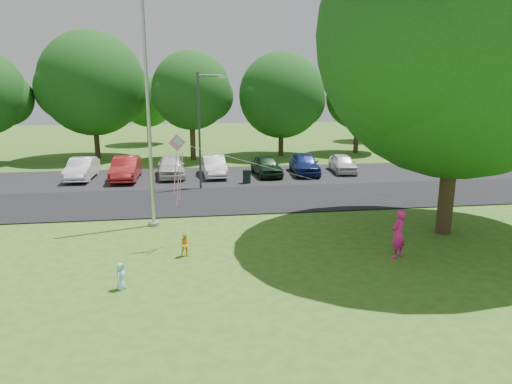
{
  "coord_description": "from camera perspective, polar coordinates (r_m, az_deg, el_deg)",
  "views": [
    {
      "loc": [
        -1.81,
        -14.7,
        6.04
      ],
      "look_at": [
        0.9,
        4.0,
        1.6
      ],
      "focal_mm": 32.0,
      "sensor_mm": 36.0,
      "label": 1
    }
  ],
  "objects": [
    {
      "name": "tree_row",
      "position": [
        39.08,
        -3.35,
        12.72
      ],
      "size": [
        64.35,
        11.94,
        10.88
      ],
      "color": "#332316",
      "rests_on": "ground"
    },
    {
      "name": "park_road",
      "position": [
        24.52,
        -3.77,
        -1.0
      ],
      "size": [
        60.0,
        6.0,
        0.06
      ],
      "primitive_type": "cube",
      "color": "black",
      "rests_on": "ground"
    },
    {
      "name": "flagpole",
      "position": [
        19.86,
        -13.21,
        7.46
      ],
      "size": [
        0.5,
        0.5,
        10.0
      ],
      "color": "#B7BABF",
      "rests_on": "ground"
    },
    {
      "name": "horizon_trees",
      "position": [
        48.96,
        -1.39,
        11.19
      ],
      "size": [
        77.46,
        7.2,
        7.02
      ],
      "color": "#332316",
      "rests_on": "ground"
    },
    {
      "name": "parked_cars",
      "position": [
        30.72,
        -5.41,
        3.27
      ],
      "size": [
        19.26,
        4.97,
        1.49
      ],
      "color": "silver",
      "rests_on": "ground"
    },
    {
      "name": "child_yellow",
      "position": [
        16.68,
        -8.77,
        -6.56
      ],
      "size": [
        0.48,
        0.4,
        0.88
      ],
      "primitive_type": "imported",
      "rotation": [
        0.0,
        0.0,
        0.18
      ],
      "color": "yellow",
      "rests_on": "ground"
    },
    {
      "name": "street_lamp",
      "position": [
        26.86,
        -6.62,
        8.89
      ],
      "size": [
        1.78,
        0.93,
        6.74
      ],
      "rotation": [
        0.0,
        0.0,
        0.43
      ],
      "color": "#3F3F44",
      "rests_on": "ground"
    },
    {
      "name": "trash_can",
      "position": [
        28.47,
        -1.16,
        1.87
      ],
      "size": [
        0.54,
        0.54,
        0.86
      ],
      "rotation": [
        0.0,
        0.0,
        -0.4
      ],
      "color": "black",
      "rests_on": "ground"
    },
    {
      "name": "child_blue",
      "position": [
        14.55,
        -16.55,
        -10.06
      ],
      "size": [
        0.4,
        0.48,
        0.85
      ],
      "primitive_type": "imported",
      "rotation": [
        0.0,
        0.0,
        1.22
      ],
      "color": "#9DDDF1",
      "rests_on": "ground"
    },
    {
      "name": "woman",
      "position": [
        17.03,
        17.36,
        -5.0
      ],
      "size": [
        0.78,
        0.71,
        1.78
      ],
      "primitive_type": "imported",
      "rotation": [
        0.0,
        0.0,
        3.72
      ],
      "color": "#F5208E",
      "rests_on": "ground"
    },
    {
      "name": "big_tree",
      "position": [
        19.76,
        24.24,
        16.68
      ],
      "size": [
        11.6,
        11.05,
        13.46
      ],
      "rotation": [
        0.0,
        0.0,
        0.38
      ],
      "color": "#332316",
      "rests_on": "ground"
    },
    {
      "name": "kite",
      "position": [
        16.95,
        -9.14,
        4.58
      ],
      "size": [
        8.02,
        2.57,
        2.8
      ],
      "rotation": [
        0.0,
        0.0,
        0.3
      ],
      "color": "pink",
      "rests_on": "ground"
    },
    {
      "name": "parking_strip",
      "position": [
        30.85,
        -4.74,
        1.94
      ],
      "size": [
        42.0,
        7.0,
        0.06
      ],
      "primitive_type": "cube",
      "color": "black",
      "rests_on": "ground"
    },
    {
      "name": "ground",
      "position": [
        16.0,
        -1.15,
        -8.97
      ],
      "size": [
        120.0,
        120.0,
        0.0
      ],
      "primitive_type": "plane",
      "color": "#37661B",
      "rests_on": "ground"
    }
  ]
}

